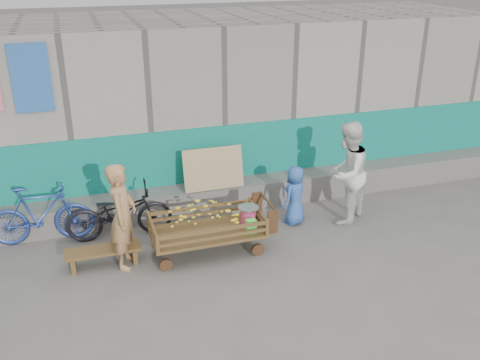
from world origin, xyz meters
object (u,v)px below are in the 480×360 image
object	(u,v)px
child	(295,195)
bicycle_dark	(119,213)
bench	(103,253)
vendor_man	(123,216)
woman	(347,173)
banana_cart	(205,222)
bicycle_blue	(41,215)

from	to	relation	value
child	bicycle_dark	world-z (taller)	child
bench	child	world-z (taller)	child
vendor_man	bicycle_dark	size ratio (longest dim) A/B	0.96
vendor_man	woman	world-z (taller)	woman
vendor_man	bicycle_dark	distance (m)	0.90
bicycle_dark	child	bearing A→B (deg)	-95.78
bench	vendor_man	xyz separation A→B (m)	(0.31, -0.08, 0.57)
banana_cart	woman	world-z (taller)	woman
bench	bicycle_blue	size ratio (longest dim) A/B	0.68
bicycle_blue	child	bearing A→B (deg)	-93.82
banana_cart	child	bearing A→B (deg)	16.59
bench	woman	size ratio (longest dim) A/B	0.63
banana_cart	child	xyz separation A→B (m)	(1.61, 0.48, -0.02)
woman	bicycle_dark	xyz separation A→B (m)	(-3.55, 0.54, -0.42)
bench	bicycle_blue	xyz separation A→B (m)	(-0.81, 0.95, 0.27)
woman	child	distance (m)	0.90
bench	vendor_man	world-z (taller)	vendor_man
bench	bicycle_dark	xyz separation A→B (m)	(0.32, 0.75, 0.23)
bench	bicycle_blue	bearing A→B (deg)	130.59
woman	bicycle_blue	world-z (taller)	woman
child	vendor_man	bearing A→B (deg)	-22.53
woman	bicycle_dark	distance (m)	3.61
bicycle_dark	bicycle_blue	world-z (taller)	bicycle_blue
banana_cart	bench	distance (m)	1.49
woman	child	world-z (taller)	woman
banana_cart	vendor_man	bearing A→B (deg)	178.35
bench	vendor_man	distance (m)	0.65
banana_cart	vendor_man	size ratio (longest dim) A/B	1.16
bicycle_blue	bicycle_dark	bearing A→B (deg)	-95.31
bicycle_dark	woman	bearing A→B (deg)	-96.56
banana_cart	bicycle_blue	size ratio (longest dim) A/B	1.15
banana_cart	bicycle_dark	bearing A→B (deg)	142.72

